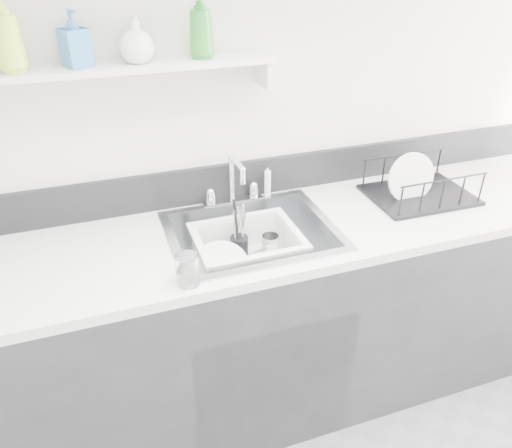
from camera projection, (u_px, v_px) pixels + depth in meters
name	position (u px, v px, depth m)	size (l,w,h in m)	color
room_shell	(397.00, 82.00, 0.88)	(3.50, 3.00, 2.60)	silver
counter_run	(252.00, 322.00, 2.15)	(3.20, 0.62, 0.92)	#242427
backsplash	(229.00, 181.00, 2.12)	(3.20, 0.02, 0.16)	black
sink	(252.00, 251.00, 1.97)	(0.64, 0.52, 0.20)	silver
faucet	(233.00, 191.00, 2.09)	(0.26, 0.18, 0.23)	silver
side_sprayer	(268.00, 182.00, 2.14)	(0.03, 0.03, 0.14)	white
wall_shelf	(133.00, 69.00, 1.71)	(1.00, 0.16, 0.12)	silver
wash_tub	(247.00, 252.00, 1.96)	(0.41, 0.33, 0.16)	white
plate_stack	(223.00, 269.00, 1.92)	(0.25, 0.25, 0.10)	white
utensil_cup	(239.00, 245.00, 2.02)	(0.07, 0.07, 0.25)	black
ladle	(240.00, 259.00, 1.96)	(0.27, 0.09, 0.08)	silver
tumbler_in_tub	(270.00, 246.00, 2.02)	(0.07, 0.07, 0.10)	white
tumbler_counter	(187.00, 270.00, 1.61)	(0.08, 0.08, 0.11)	white
dish_rack	(421.00, 181.00, 2.14)	(0.44, 0.33, 0.15)	black
bowl_small	(271.00, 264.00, 1.97)	(0.10, 0.10, 0.03)	white
soap_bottle_a	(7.00, 33.00, 1.53)	(0.09, 0.09, 0.24)	#C2DC40
soap_bottle_b	(74.00, 39.00, 1.61)	(0.08, 0.08, 0.18)	#2E72B2
soap_bottle_c	(136.00, 40.00, 1.66)	(0.12, 0.12, 0.15)	white
soap_bottle_d	(201.00, 25.00, 1.71)	(0.09, 0.09, 0.22)	#257A24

